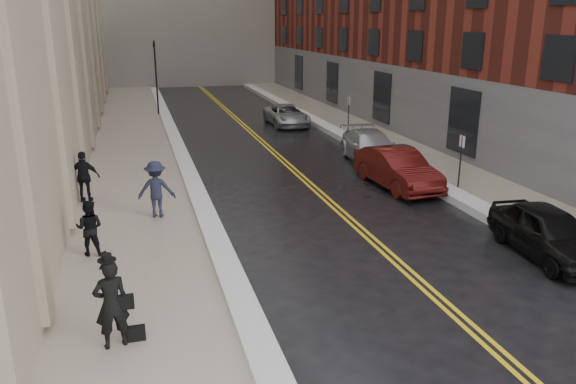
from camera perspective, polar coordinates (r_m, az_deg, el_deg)
ground at (r=13.30m, az=5.60°, el=-12.23°), size 160.00×160.00×0.00m
sidewalk_left at (r=27.55m, az=-15.43°, el=2.94°), size 4.00×64.00×0.15m
sidewalk_right at (r=30.59m, az=10.76°, el=4.61°), size 3.00×64.00×0.15m
lane_stripe_a at (r=28.36m, az=-1.39°, el=3.80°), size 0.12×64.00×0.01m
lane_stripe_b at (r=28.42m, az=-0.92°, el=3.83°), size 0.12×64.00×0.01m
snow_ridge_left at (r=27.61m, az=-10.67°, el=3.41°), size 0.70×60.80×0.26m
snow_ridge_right at (r=29.81m, az=7.56°, el=4.59°), size 0.85×60.80×0.30m
traffic_signal at (r=40.97m, az=-13.28°, el=11.80°), size 0.18×0.15×5.20m
parking_sign_near at (r=22.98m, az=17.14°, el=3.36°), size 0.06×0.35×2.23m
parking_sign_far at (r=33.51m, az=6.18°, el=8.11°), size 0.06×0.35×2.23m
car_black at (r=17.59m, az=24.94°, el=-3.73°), size 2.10×4.41×1.46m
car_maroon at (r=23.01m, az=11.03°, el=2.37°), size 1.97×4.88×1.58m
car_silver_near at (r=26.96m, az=8.41°, el=4.52°), size 2.56×5.25×1.47m
car_silver_far at (r=36.50m, az=-0.14°, el=7.82°), size 2.20×4.76×1.32m
pedestrian_main at (r=11.88m, az=-17.52°, el=-10.80°), size 0.78×0.60×1.89m
pedestrian_a at (r=16.63m, az=-19.51°, el=-3.45°), size 0.90×0.78×1.59m
pedestrian_b at (r=19.19m, az=-13.24°, el=0.28°), size 1.33×0.90×1.91m
pedestrian_c at (r=21.54m, az=-19.98°, el=1.46°), size 1.16×0.67×1.87m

